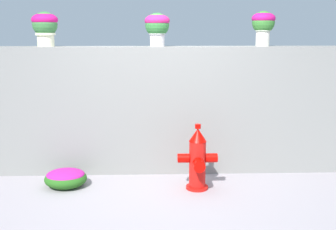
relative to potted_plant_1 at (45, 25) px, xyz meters
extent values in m
plane|color=gray|center=(1.43, -1.15, -1.96)|extent=(24.00, 24.00, 0.00)
cube|color=gray|center=(1.43, -0.02, -1.11)|extent=(6.43, 0.38, 1.69)
cylinder|color=beige|center=(0.00, 0.00, -0.18)|extent=(0.22, 0.22, 0.17)
cylinder|color=beige|center=(0.00, 0.00, -0.11)|extent=(0.25, 0.25, 0.03)
sphere|color=#38753A|center=(0.00, 0.00, 0.01)|extent=(0.32, 0.32, 0.32)
ellipsoid|color=#C71369|center=(0.00, 0.00, 0.07)|extent=(0.33, 0.33, 0.17)
cylinder|color=silver|center=(1.44, -0.05, -0.18)|extent=(0.19, 0.19, 0.18)
cylinder|color=silver|center=(1.44, -0.05, -0.10)|extent=(0.22, 0.22, 0.03)
sphere|color=#317635|center=(1.44, -0.05, 0.00)|extent=(0.31, 0.31, 0.31)
ellipsoid|color=#CA1F69|center=(1.44, -0.05, 0.06)|extent=(0.32, 0.32, 0.17)
cylinder|color=silver|center=(2.83, 0.00, -0.16)|extent=(0.18, 0.18, 0.23)
cylinder|color=silver|center=(2.83, 0.00, -0.06)|extent=(0.21, 0.21, 0.03)
sphere|color=#35762D|center=(2.83, 0.00, 0.04)|extent=(0.29, 0.29, 0.29)
ellipsoid|color=#C0146B|center=(2.83, 0.00, 0.09)|extent=(0.31, 0.31, 0.16)
cylinder|color=red|center=(1.91, -0.73, -1.94)|extent=(0.27, 0.27, 0.03)
cylinder|color=red|center=(1.91, -0.73, -1.66)|extent=(0.20, 0.20, 0.60)
cone|color=#D60601|center=(1.91, -0.73, -1.28)|extent=(0.21, 0.21, 0.16)
cylinder|color=#D60601|center=(1.91, -0.73, -1.18)|extent=(0.07, 0.07, 0.05)
cylinder|color=#D60601|center=(1.74, -0.73, -1.57)|extent=(0.14, 0.11, 0.11)
cylinder|color=#D60601|center=(2.08, -0.73, -1.57)|extent=(0.14, 0.11, 0.11)
cylinder|color=#D60601|center=(1.91, -0.91, -1.60)|extent=(0.14, 0.15, 0.14)
ellipsoid|color=#255B1A|center=(0.30, -0.61, -1.86)|extent=(0.52, 0.47, 0.23)
ellipsoid|color=#AC1C81|center=(0.30, -0.61, -1.81)|extent=(0.47, 0.41, 0.12)
camera|label=1|loc=(1.39, -5.57, -0.04)|focal=44.99mm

